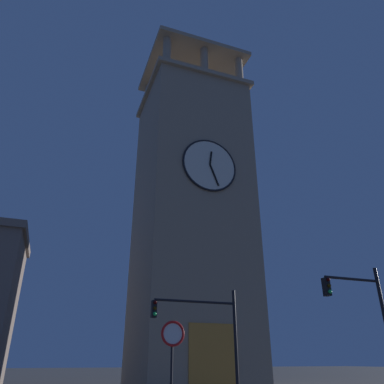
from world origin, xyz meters
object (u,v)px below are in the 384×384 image
(clocktower, at_px, (191,216))
(traffic_signal_near, at_px, (207,326))
(no_horn_sign, at_px, (173,342))
(traffic_signal_mid, at_px, (367,314))

(clocktower, xyz_separation_m, traffic_signal_near, (2.68, 9.33, -9.22))
(clocktower, height_order, no_horn_sign, clocktower)
(no_horn_sign, bearing_deg, traffic_signal_mid, -174.77)
(clocktower, relative_size, traffic_signal_mid, 5.42)
(traffic_signal_mid, distance_m, no_horn_sign, 9.03)
(clocktower, xyz_separation_m, no_horn_sign, (5.90, 14.28, -10.16))
(traffic_signal_near, bearing_deg, clocktower, -106.00)
(traffic_signal_near, bearing_deg, no_horn_sign, 56.88)
(traffic_signal_mid, relative_size, no_horn_sign, 1.88)
(no_horn_sign, bearing_deg, traffic_signal_near, -123.12)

